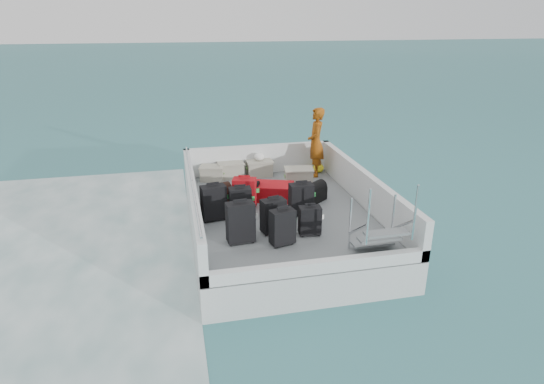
% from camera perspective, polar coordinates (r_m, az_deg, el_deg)
% --- Properties ---
extents(ground, '(160.00, 160.00, 0.00)m').
position_cam_1_polar(ground, '(9.36, 1.17, -5.78)').
color(ground, '#1D6265').
rests_on(ground, ground).
extents(wake_foam, '(10.00, 10.00, 0.00)m').
position_cam_1_polar(wake_foam, '(9.57, -28.31, -7.90)').
color(wake_foam, white).
rests_on(wake_foam, ground).
extents(ferry_hull, '(3.60, 5.00, 0.60)m').
position_cam_1_polar(ferry_hull, '(9.23, 1.19, -4.12)').
color(ferry_hull, silver).
rests_on(ferry_hull, ground).
extents(deck, '(3.30, 4.70, 0.02)m').
position_cam_1_polar(deck, '(9.10, 1.20, -2.35)').
color(deck, slate).
rests_on(deck, ferry_hull).
extents(deck_fittings, '(3.60, 5.00, 0.90)m').
position_cam_1_polar(deck_fittings, '(8.76, 3.92, -0.67)').
color(deck_fittings, white).
rests_on(deck_fittings, deck).
extents(suitcase_0, '(0.49, 0.31, 0.72)m').
position_cam_1_polar(suitcase_0, '(7.71, -3.97, -3.89)').
color(suitcase_0, black).
rests_on(suitcase_0, deck).
extents(suitcase_1, '(0.50, 0.34, 0.68)m').
position_cam_1_polar(suitcase_1, '(8.62, -7.32, -1.38)').
color(suitcase_1, black).
rests_on(suitcase_1, deck).
extents(suitcase_2, '(0.42, 0.26, 0.60)m').
position_cam_1_polar(suitcase_2, '(8.68, -4.00, -1.38)').
color(suitcase_2, black).
rests_on(suitcase_2, deck).
extents(suitcase_3, '(0.45, 0.33, 0.63)m').
position_cam_1_polar(suitcase_3, '(7.65, 1.32, -4.47)').
color(suitcase_3, black).
rests_on(suitcase_3, deck).
extents(suitcase_4, '(0.47, 0.34, 0.63)m').
position_cam_1_polar(suitcase_4, '(8.06, 0.15, -3.05)').
color(suitcase_4, black).
rests_on(suitcase_4, deck).
extents(suitcase_5, '(0.52, 0.40, 0.63)m').
position_cam_1_polar(suitcase_5, '(9.09, -3.46, -0.20)').
color(suitcase_5, '#A90D11').
rests_on(suitcase_5, deck).
extents(suitcase_6, '(0.39, 0.25, 0.53)m').
position_cam_1_polar(suitcase_6, '(8.02, 4.76, -3.65)').
color(suitcase_6, black).
rests_on(suitcase_6, deck).
extents(suitcase_7, '(0.46, 0.27, 0.63)m').
position_cam_1_polar(suitcase_7, '(8.80, 3.67, -0.94)').
color(suitcase_7, black).
rests_on(suitcase_7, deck).
extents(suitcase_8, '(0.99, 0.81, 0.33)m').
position_cam_1_polar(suitcase_8, '(9.60, 0.12, 0.06)').
color(suitcase_8, '#A90D11').
rests_on(suitcase_8, deck).
extents(duffel_0, '(0.56, 0.47, 0.32)m').
position_cam_1_polar(duffel_0, '(9.47, -6.65, -0.43)').
color(duffel_0, black).
rests_on(duffel_0, deck).
extents(duffel_1, '(0.55, 0.45, 0.32)m').
position_cam_1_polar(duffel_1, '(9.59, -3.04, -0.04)').
color(duffel_1, black).
rests_on(duffel_1, deck).
extents(duffel_2, '(0.60, 0.56, 0.32)m').
position_cam_1_polar(duffel_2, '(9.53, 5.34, -0.24)').
color(duffel_2, black).
rests_on(duffel_2, deck).
extents(crate_0, '(0.62, 0.51, 0.32)m').
position_cam_1_polar(crate_0, '(10.81, -7.47, 2.28)').
color(crate_0, '#ACAA96').
rests_on(crate_0, deck).
extents(crate_1, '(0.60, 0.44, 0.35)m').
position_cam_1_polar(crate_1, '(10.94, -5.19, 2.69)').
color(crate_1, '#ACAA96').
rests_on(crate_1, deck).
extents(crate_2, '(0.60, 0.42, 0.35)m').
position_cam_1_polar(crate_2, '(11.05, -1.60, 2.97)').
color(crate_2, '#ACAA96').
rests_on(crate_2, deck).
extents(crate_3, '(0.67, 0.51, 0.37)m').
position_cam_1_polar(crate_3, '(10.43, 3.37, 1.87)').
color(crate_3, '#ACAA96').
rests_on(crate_3, deck).
extents(yellow_bag, '(0.28, 0.26, 0.22)m').
position_cam_1_polar(yellow_bag, '(11.35, 5.82, 3.01)').
color(yellow_bag, yellow).
rests_on(yellow_bag, deck).
extents(white_bag, '(0.24, 0.24, 0.18)m').
position_cam_1_polar(white_bag, '(10.97, -1.62, 4.29)').
color(white_bag, white).
rests_on(white_bag, crate_2).
extents(passenger, '(0.52, 0.68, 1.65)m').
position_cam_1_polar(passenger, '(10.92, 5.53, 6.21)').
color(passenger, '#C66012').
rests_on(passenger, deck).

